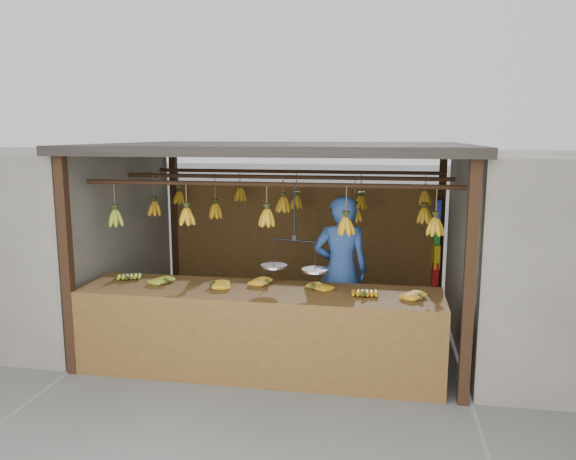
# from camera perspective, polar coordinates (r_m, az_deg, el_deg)

# --- Properties ---
(ground) EXTENTS (80.00, 80.00, 0.00)m
(ground) POSITION_cam_1_polar(r_m,az_deg,el_deg) (7.23, -0.43, -10.62)
(ground) COLOR #5B5B57
(stall) EXTENTS (4.30, 3.30, 2.40)m
(stall) POSITION_cam_1_polar(r_m,az_deg,el_deg) (7.12, 0.04, 5.37)
(stall) COLOR black
(stall) RESTS_ON ground
(neighbor_left) EXTENTS (3.00, 3.00, 2.30)m
(neighbor_left) POSITION_cam_1_polar(r_m,az_deg,el_deg) (8.35, -25.52, -0.62)
(neighbor_left) COLOR slate
(neighbor_left) RESTS_ON ground
(counter) EXTENTS (3.82, 0.87, 0.96)m
(counter) POSITION_cam_1_polar(r_m,az_deg,el_deg) (5.86, -3.27, -8.14)
(counter) COLOR brown
(counter) RESTS_ON ground
(hanging_bananas) EXTENTS (3.64, 2.25, 0.39)m
(hanging_bananas) POSITION_cam_1_polar(r_m,az_deg,el_deg) (6.83, -0.41, 2.13)
(hanging_bananas) COLOR #92A523
(hanging_bananas) RESTS_ON ground
(balance_scale) EXTENTS (0.73, 0.38, 0.89)m
(balance_scale) POSITION_cam_1_polar(r_m,az_deg,el_deg) (5.89, 0.64, -3.46)
(balance_scale) COLOR black
(balance_scale) RESTS_ON ground
(vendor) EXTENTS (0.71, 0.52, 1.81)m
(vendor) POSITION_cam_1_polar(r_m,az_deg,el_deg) (6.73, 5.40, -4.14)
(vendor) COLOR #3359A5
(vendor) RESTS_ON ground
(bag_bundles) EXTENTS (0.08, 0.26, 1.22)m
(bag_bundles) POSITION_cam_1_polar(r_m,az_deg,el_deg) (8.18, 14.84, -1.29)
(bag_bundles) COLOR #1426BF
(bag_bundles) RESTS_ON ground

